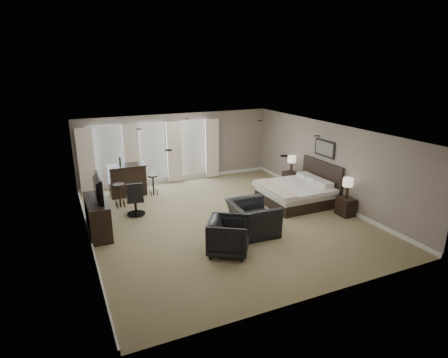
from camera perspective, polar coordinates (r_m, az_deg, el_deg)
name	(u,v)px	position (r m, az deg, el deg)	size (l,w,h in m)	color
room	(223,177)	(10.64, -0.09, 0.31)	(7.60, 8.60, 2.64)	#807351
window_bay	(153,153)	(14.12, -10.76, 3.86)	(5.25, 0.20, 2.30)	silver
bed	(294,185)	(12.24, 10.58, -0.85)	(2.07, 1.98, 1.32)	silver
nightstand_near	(346,207)	(11.84, 18.04, -4.02)	(0.41, 0.50, 0.55)	black
nightstand_far	(291,180)	(13.97, 10.12, -0.12)	(0.44, 0.54, 0.59)	black
lamp_near	(347,188)	(11.65, 18.30, -1.34)	(0.30, 0.30, 0.62)	beige
lamp_far	(292,164)	(13.80, 10.25, 2.26)	(0.30, 0.30, 0.62)	beige
wall_art	(324,148)	(12.62, 15.05, 4.54)	(0.04, 0.96, 0.56)	slate
dresser	(98,217)	(10.59, -18.70, -5.47)	(0.53, 1.63, 0.95)	black
tv	(96,197)	(10.40, -18.98, -2.68)	(1.14, 0.66, 0.15)	black
armchair_near	(253,213)	(10.07, 4.41, -5.16)	(1.30, 0.85, 1.14)	black
armchair_far	(229,234)	(9.03, 0.77, -8.43)	(0.94, 0.88, 0.97)	black
bar_counter	(127,180)	(13.31, -14.50, -0.15)	(1.25, 0.65, 1.09)	black
bar_stool_left	(120,196)	(12.30, -15.60, -2.45)	(0.37, 0.37, 0.78)	black
bar_stool_right	(153,185)	(13.17, -10.73, -0.91)	(0.34, 0.34, 0.73)	black
desk_chair	(135,198)	(11.52, -13.40, -2.85)	(0.54, 0.54, 1.06)	black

